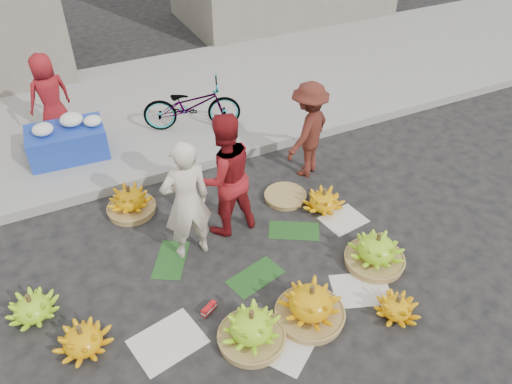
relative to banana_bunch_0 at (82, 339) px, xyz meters
name	(u,v)px	position (x,y,z in m)	size (l,w,h in m)	color
ground	(256,263)	(2.08, 0.31, -0.15)	(80.00, 80.00, 0.00)	black
curb	(192,164)	(2.08, 2.51, -0.07)	(40.00, 0.25, 0.15)	gray
sidewalk	(152,106)	(2.08, 4.61, -0.09)	(40.00, 4.00, 0.12)	gray
newspaper_scatter	(288,311)	(2.08, -0.49, -0.15)	(3.20, 1.80, 0.00)	silver
banana_leaves	(241,255)	(1.98, 0.51, -0.15)	(2.00, 1.00, 0.00)	#174517
banana_bunch_0	(82,339)	(0.00, 0.00, 0.00)	(0.66, 0.66, 0.34)	#ECAB0B
banana_bunch_1	(252,328)	(1.56, -0.66, 0.05)	(0.68, 0.68, 0.47)	olive
banana_bunch_2	(311,304)	(2.25, -0.67, 0.07)	(0.74, 0.74, 0.49)	olive
banana_bunch_3	(397,307)	(3.10, -1.04, -0.02)	(0.56, 0.56, 0.30)	#ECAB0B
banana_bunch_4	(376,251)	(3.36, -0.31, 0.06)	(0.70, 0.70, 0.48)	olive
banana_bunch_5	(324,200)	(3.35, 0.83, -0.01)	(0.58, 0.58, 0.33)	#ECAB0B
banana_bunch_6	(32,307)	(-0.40, 0.65, 0.00)	(0.68, 0.68, 0.34)	#79C51C
banana_bunch_7	(130,201)	(0.99, 1.91, 0.04)	(0.67, 0.67, 0.44)	olive
basket_spare	(285,197)	(3.00, 1.25, -0.12)	(0.57, 0.57, 0.07)	olive
incense_stack	(209,309)	(1.31, -0.12, -0.10)	(0.20, 0.06, 0.08)	#B31318
vendor_cream	(186,202)	(1.46, 0.84, 0.64)	(0.58, 0.38, 1.59)	beige
vendor_red	(224,176)	(2.02, 1.07, 0.67)	(0.80, 0.62, 1.65)	maroon
man_striped	(308,130)	(3.58, 1.68, 0.57)	(0.93, 0.54, 1.44)	maroon
flower_table	(67,140)	(0.49, 3.49, 0.24)	(1.16, 0.77, 0.65)	#1935A3
grey_bucket	(34,154)	(-0.02, 3.49, 0.13)	(0.29, 0.29, 0.33)	slate
flower_vendor	(49,96)	(0.43, 4.23, 0.65)	(0.66, 0.43, 1.35)	maroon
bicycle	(192,105)	(2.46, 3.45, 0.38)	(1.57, 0.55, 0.83)	gray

